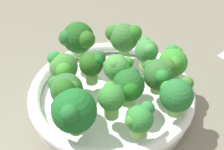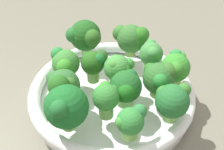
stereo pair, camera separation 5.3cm
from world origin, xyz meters
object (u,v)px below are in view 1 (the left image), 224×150
(broccoli_floret_3, at_px, (93,65))
(broccoli_floret_4, at_px, (147,51))
(broccoli_floret_10, at_px, (78,38))
(broccoli_floret_13, at_px, (63,68))
(broccoli_floret_9, at_px, (72,109))
(broccoli_floret_6, at_px, (119,68))
(bowl, at_px, (112,96))
(broccoli_floret_2, at_px, (127,87))
(broccoli_floret_5, at_px, (160,74))
(broccoli_floret_11, at_px, (140,119))
(broccoli_floret_1, at_px, (66,90))
(broccoli_floret_7, at_px, (176,95))
(broccoli_floret_8, at_px, (173,62))
(broccoli_floret_0, at_px, (125,37))
(broccoli_floret_12, at_px, (112,98))

(broccoli_floret_3, xyz_separation_m, broccoli_floret_4, (-0.00, -0.11, -0.00))
(broccoli_floret_10, height_order, broccoli_floret_13, broccoli_floret_10)
(broccoli_floret_9, bearing_deg, broccoli_floret_6, -58.49)
(bowl, xyz_separation_m, broccoli_floret_2, (-0.04, -0.01, 0.06))
(broccoli_floret_5, relative_size, broccoli_floret_11, 1.23)
(broccoli_floret_1, bearing_deg, broccoli_floret_5, -99.72)
(broccoli_floret_3, bearing_deg, broccoli_floret_1, 124.70)
(bowl, height_order, broccoli_floret_6, broccoli_floret_6)
(broccoli_floret_7, height_order, broccoli_floret_10, broccoli_floret_10)
(broccoli_floret_8, bearing_deg, broccoli_floret_0, 20.22)
(broccoli_floret_2, distance_m, broccoli_floret_11, 0.06)
(broccoli_floret_12, bearing_deg, broccoli_floret_8, -75.52)
(broccoli_floret_8, bearing_deg, broccoli_floret_4, 22.50)
(broccoli_floret_0, xyz_separation_m, broccoli_floret_9, (-0.15, 0.16, 0.01))
(broccoli_floret_8, height_order, broccoli_floret_12, broccoli_floret_8)
(broccoli_floret_1, xyz_separation_m, broccoli_floret_11, (-0.09, -0.08, -0.01))
(bowl, height_order, broccoli_floret_9, broccoli_floret_9)
(broccoli_floret_6, bearing_deg, bowl, 102.14)
(bowl, height_order, broccoli_floret_0, broccoli_floret_0)
(broccoli_floret_4, bearing_deg, broccoli_floret_2, 133.34)
(bowl, bearing_deg, broccoli_floret_9, 124.07)
(broccoli_floret_5, relative_size, broccoli_floret_10, 0.86)
(broccoli_floret_8, relative_size, broccoli_floret_13, 1.03)
(broccoli_floret_2, height_order, broccoli_floret_10, broccoli_floret_10)
(broccoli_floret_3, bearing_deg, broccoli_floret_4, -90.42)
(broccoli_floret_2, distance_m, broccoli_floret_4, 0.11)
(broccoli_floret_10, bearing_deg, broccoli_floret_6, -162.17)
(broccoli_floret_11, bearing_deg, broccoli_floret_6, -10.13)
(broccoli_floret_1, height_order, broccoli_floret_4, broccoli_floret_1)
(broccoli_floret_3, distance_m, broccoli_floret_11, 0.14)
(bowl, height_order, broccoli_floret_5, broccoli_floret_5)
(bowl, relative_size, broccoli_floret_1, 4.47)
(broccoli_floret_6, height_order, broccoli_floret_13, broccoli_floret_6)
(broccoli_floret_1, bearing_deg, broccoli_floret_13, -12.88)
(broccoli_floret_3, relative_size, broccoli_floret_6, 0.94)
(broccoli_floret_2, xyz_separation_m, broccoli_floret_3, (0.07, 0.03, 0.00))
(broccoli_floret_0, relative_size, broccoli_floret_9, 0.84)
(broccoli_floret_6, bearing_deg, broccoli_floret_8, -106.21)
(broccoli_floret_1, relative_size, broccoli_floret_5, 1.04)
(broccoli_floret_2, bearing_deg, broccoli_floret_8, -78.66)
(broccoli_floret_1, relative_size, broccoli_floret_9, 0.84)
(broccoli_floret_5, distance_m, broccoli_floret_7, 0.05)
(broccoli_floret_10, bearing_deg, bowl, -169.80)
(broccoli_floret_7, bearing_deg, broccoli_floret_3, 35.52)
(bowl, height_order, broccoli_floret_4, broccoli_floret_4)
(broccoli_floret_0, relative_size, broccoli_floret_4, 1.12)
(broccoli_floret_4, bearing_deg, broccoli_floret_1, 103.94)
(bowl, bearing_deg, broccoli_floret_13, 57.72)
(broccoli_floret_3, height_order, broccoli_floret_8, broccoli_floret_8)
(broccoli_floret_5, bearing_deg, broccoli_floret_0, 1.52)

